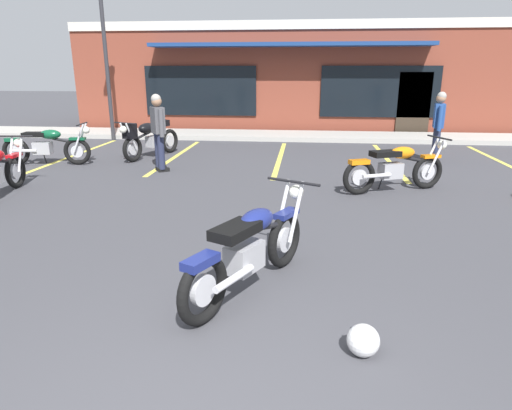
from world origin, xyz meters
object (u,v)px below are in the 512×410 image
motorcycle_black_cruiser (396,167)px  motorcycle_silver_naked (47,145)px  person_by_back_row (158,128)px  motorcycle_foreground_classic (250,248)px  person_in_shorts_foreground (438,123)px  helmet_on_pavement (363,340)px  motorcycle_blue_standard (149,137)px  parking_lot_lamp_post (102,31)px

motorcycle_black_cruiser → motorcycle_silver_naked: size_ratio=0.94×
motorcycle_silver_naked → person_by_back_row: 2.92m
motorcycle_foreground_classic → motorcycle_silver_naked: size_ratio=0.92×
motorcycle_black_cruiser → motorcycle_foreground_classic: bearing=-117.8°
person_in_shorts_foreground → motorcycle_black_cruiser: bearing=-116.9°
helmet_on_pavement → motorcycle_foreground_classic: bearing=135.7°
person_in_shorts_foreground → helmet_on_pavement: size_ratio=6.44×
motorcycle_black_cruiser → motorcycle_blue_standard: same height
motorcycle_black_cruiser → motorcycle_blue_standard: 6.23m
motorcycle_blue_standard → helmet_on_pavement: bearing=-60.4°
person_by_back_row → motorcycle_blue_standard: bearing=117.3°
parking_lot_lamp_post → motorcycle_blue_standard: bearing=-51.1°
motorcycle_silver_naked → parking_lot_lamp_post: (-0.08, 3.80, 2.81)m
parking_lot_lamp_post → motorcycle_silver_naked: bearing=-88.7°
motorcycle_blue_standard → person_by_back_row: 1.72m
motorcycle_silver_naked → person_in_shorts_foreground: person_in_shorts_foreground is taller
motorcycle_foreground_classic → motorcycle_silver_naked: 7.96m
parking_lot_lamp_post → motorcycle_foreground_classic: bearing=-59.5°
motorcycle_black_cruiser → person_by_back_row: person_by_back_row is taller
helmet_on_pavement → motorcycle_silver_naked: bearing=134.2°
person_by_back_row → parking_lot_lamp_post: parking_lot_lamp_post is taller
motorcycle_blue_standard → parking_lot_lamp_post: (-2.17, 2.69, 2.74)m
motorcycle_foreground_classic → motorcycle_black_cruiser: same height
motorcycle_foreground_classic → person_by_back_row: (-2.67, 5.36, 0.49)m
motorcycle_black_cruiser → motorcycle_blue_standard: bearing=154.2°
person_in_shorts_foreground → person_by_back_row: same height
motorcycle_silver_naked → motorcycle_blue_standard: size_ratio=1.05×
motorcycle_black_cruiser → motorcycle_blue_standard: (-5.61, 2.71, 0.07)m
motorcycle_black_cruiser → person_in_shorts_foreground: size_ratio=1.19×
motorcycle_black_cruiser → helmet_on_pavement: 5.26m
motorcycle_silver_naked → motorcycle_foreground_classic: bearing=-46.1°
motorcycle_blue_standard → motorcycle_silver_naked: bearing=-152.1°
person_by_back_row → parking_lot_lamp_post: (-2.94, 4.17, 2.32)m
motorcycle_black_cruiser → parking_lot_lamp_post: size_ratio=0.39×
helmet_on_pavement → motorcycle_blue_standard: bearing=119.6°
motorcycle_black_cruiser → motorcycle_blue_standard: size_ratio=0.99×
motorcycle_foreground_classic → helmet_on_pavement: size_ratio=7.47×
person_in_shorts_foreground → motorcycle_blue_standard: bearing=-178.2°
motorcycle_foreground_classic → motorcycle_black_cruiser: (2.18, 4.13, 0.00)m
person_by_back_row → helmet_on_pavement: 7.38m
motorcycle_blue_standard → person_in_shorts_foreground: size_ratio=1.20×
person_in_shorts_foreground → person_by_back_row: 6.56m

